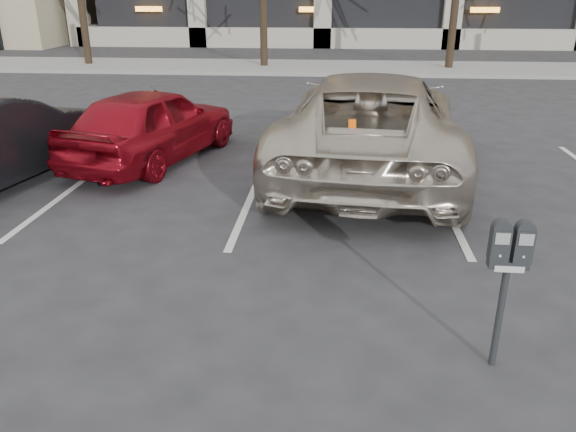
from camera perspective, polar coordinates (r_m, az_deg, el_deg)
ground at (r=6.76m, az=6.05°, el=-3.08°), size 140.00×140.00×0.00m
sidewalk at (r=22.30m, az=5.50°, el=14.76°), size 80.00×4.00×0.12m
stall_lines at (r=8.97m, az=-3.13°, el=3.50°), size 16.90×5.20×0.00m
parking_meter at (r=4.58m, az=21.51°, el=-4.10°), size 0.32×0.13×1.25m
suv_silver at (r=9.34m, az=8.40°, el=9.28°), size 3.29×6.18×1.66m
car_red at (r=10.24m, az=-13.63°, el=9.07°), size 2.55×4.16×1.32m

